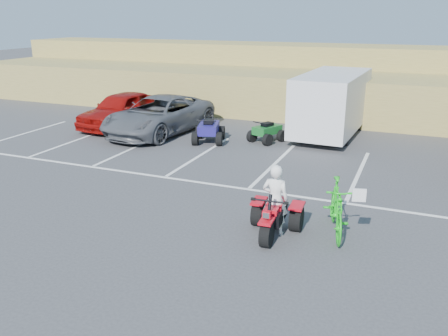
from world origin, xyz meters
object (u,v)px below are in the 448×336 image
at_px(rider, 275,200).
at_px(red_car, 122,109).
at_px(cargo_trailer, 332,102).
at_px(quad_atv_blue, 209,142).
at_px(grey_pickup, 159,115).
at_px(quad_atv_green, 267,142).
at_px(red_trike_atv, 272,236).
at_px(green_dirt_bike, 337,208).

height_order(rider, red_car, rider).
bearing_deg(cargo_trailer, quad_atv_blue, -141.64).
bearing_deg(grey_pickup, red_car, 175.07).
relative_size(grey_pickup, red_car, 1.22).
bearing_deg(quad_atv_blue, quad_atv_green, 6.67).
height_order(grey_pickup, quad_atv_blue, grey_pickup).
distance_m(red_trike_atv, cargo_trailer, 9.94).
bearing_deg(quad_atv_blue, red_car, 150.94).
bearing_deg(cargo_trailer, red_car, -164.53).
relative_size(rider, quad_atv_green, 1.25).
bearing_deg(grey_pickup, cargo_trailer, 26.58).
bearing_deg(green_dirt_bike, rider, -172.67).
distance_m(red_trike_atv, quad_atv_green, 8.22).
relative_size(rider, cargo_trailer, 0.30).
bearing_deg(rider, quad_atv_green, -74.52).
distance_m(grey_pickup, red_car, 2.14).
height_order(red_car, quad_atv_blue, red_car).
bearing_deg(grey_pickup, red_trike_atv, -39.51).
relative_size(grey_pickup, cargo_trailer, 1.00).
xyz_separation_m(quad_atv_blue, quad_atv_green, (2.06, 0.91, 0.00)).
distance_m(rider, quad_atv_green, 8.11).
xyz_separation_m(green_dirt_bike, quad_atv_blue, (-5.93, 6.21, -0.61)).
xyz_separation_m(red_trike_atv, quad_atv_blue, (-4.67, 6.89, 0.00)).
xyz_separation_m(grey_pickup, quad_atv_blue, (2.49, -0.55, -0.76)).
distance_m(red_trike_atv, green_dirt_bike, 1.56).
bearing_deg(rider, green_dirt_bike, -160.91).
bearing_deg(red_trike_atv, green_dirt_bike, 24.78).
height_order(cargo_trailer, quad_atv_green, cargo_trailer).
relative_size(red_trike_atv, rider, 0.97).
bearing_deg(rider, quad_atv_blue, -58.62).
bearing_deg(red_car, cargo_trailer, 19.15).
relative_size(green_dirt_bike, grey_pickup, 0.38).
xyz_separation_m(red_trike_atv, rider, (-0.01, 0.15, 0.81)).
bearing_deg(quad_atv_green, grey_pickup, -152.91).
bearing_deg(cargo_trailer, green_dirt_bike, -76.05).
distance_m(red_car, cargo_trailer, 8.93).
bearing_deg(green_dirt_bike, quad_atv_blue, 118.62).
distance_m(cargo_trailer, quad_atv_blue, 5.23).
bearing_deg(red_car, quad_atv_blue, -5.63).
height_order(red_trike_atv, cargo_trailer, cargo_trailer).
height_order(red_trike_atv, green_dirt_bike, green_dirt_bike).
bearing_deg(red_trike_atv, cargo_trailer, 89.97).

